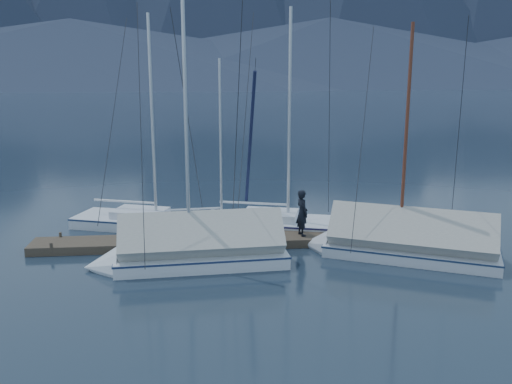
# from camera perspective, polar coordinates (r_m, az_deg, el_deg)

# --- Properties ---
(ground) EXTENTS (1000.00, 1000.00, 0.00)m
(ground) POSITION_cam_1_polar(r_m,az_deg,el_deg) (20.59, 0.56, -7.20)
(ground) COLOR black
(ground) RESTS_ON ground
(dock) EXTENTS (18.00, 1.50, 0.54)m
(dock) POSITION_cam_1_polar(r_m,az_deg,el_deg) (22.43, 0.00, -5.22)
(dock) COLOR #382D23
(dock) RESTS_ON ground
(mooring_posts) EXTENTS (15.12, 1.52, 0.35)m
(mooring_posts) POSITION_cam_1_polar(r_m,az_deg,el_deg) (22.32, -1.28, -4.67)
(mooring_posts) COLOR #382D23
(mooring_posts) RESTS_ON ground
(sailboat_open_left) EXTENTS (8.08, 4.57, 10.30)m
(sailboat_open_left) POSITION_cam_1_polar(r_m,az_deg,el_deg) (24.83, -9.26, -3.44)
(sailboat_open_left) COLOR silver
(sailboat_open_left) RESTS_ON ground
(sailboat_open_mid) EXTENTS (6.39, 2.68, 8.27)m
(sailboat_open_mid) POSITION_cam_1_polar(r_m,az_deg,el_deg) (24.83, -2.62, -3.37)
(sailboat_open_mid) COLOR white
(sailboat_open_mid) RESTS_ON ground
(sailboat_open_right) EXTENTS (8.27, 4.38, 10.52)m
(sailboat_open_right) POSITION_cam_1_polar(r_m,az_deg,el_deg) (24.24, 4.69, -3.71)
(sailboat_open_right) COLOR silver
(sailboat_open_right) RESTS_ON ground
(sailboat_covered_near) EXTENTS (7.64, 5.22, 9.63)m
(sailboat_covered_near) POSITION_cam_1_polar(r_m,az_deg,el_deg) (21.56, 14.46, -5.34)
(sailboat_covered_near) COLOR silver
(sailboat_covered_near) RESTS_ON ground
(sailboat_covered_far) EXTENTS (7.46, 3.12, 10.28)m
(sailboat_covered_far) POSITION_cam_1_polar(r_m,az_deg,el_deg) (20.09, -7.42, -6.30)
(sailboat_covered_far) COLOR silver
(sailboat_covered_far) RESTS_ON ground
(person) EXTENTS (0.63, 0.79, 1.91)m
(person) POSITION_cam_1_polar(r_m,az_deg,el_deg) (22.30, 4.87, -2.20)
(person) COLOR black
(person) RESTS_ON dock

